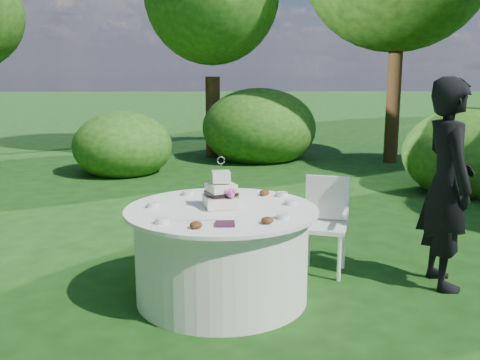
% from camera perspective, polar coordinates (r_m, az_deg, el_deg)
% --- Properties ---
extents(ground, '(80.00, 80.00, 0.00)m').
position_cam_1_polar(ground, '(4.77, -1.84, -11.88)').
color(ground, black).
rests_on(ground, ground).
extents(napkins, '(0.14, 0.14, 0.02)m').
position_cam_1_polar(napkins, '(4.04, -1.53, -4.47)').
color(napkins, '#401B2F').
rests_on(napkins, table).
extents(feather_plume, '(0.48, 0.07, 0.01)m').
position_cam_1_polar(feather_plume, '(4.18, -5.48, -4.00)').
color(feather_plume, white).
rests_on(feather_plume, table).
extents(guest, '(0.44, 0.67, 1.81)m').
position_cam_1_polar(guest, '(5.11, 20.32, -0.37)').
color(guest, black).
rests_on(guest, ground).
extents(table, '(1.56, 1.56, 0.77)m').
position_cam_1_polar(table, '(4.63, -1.87, -7.46)').
color(table, silver).
rests_on(table, ground).
extents(cake, '(0.31, 0.31, 0.41)m').
position_cam_1_polar(cake, '(4.53, -1.90, -1.37)').
color(cake, beige).
rests_on(cake, table).
extents(chair, '(0.52, 0.52, 0.89)m').
position_cam_1_polar(chair, '(5.28, 8.66, -3.73)').
color(chair, white).
rests_on(chair, ground).
extents(votives, '(1.22, 1.02, 0.04)m').
position_cam_1_polar(votives, '(4.55, -1.33, -2.50)').
color(votives, white).
rests_on(votives, table).
extents(petal_cups, '(0.66, 1.10, 0.05)m').
position_cam_1_polar(petal_cups, '(4.33, 0.46, -3.18)').
color(petal_cups, '#562D16').
rests_on(petal_cups, table).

